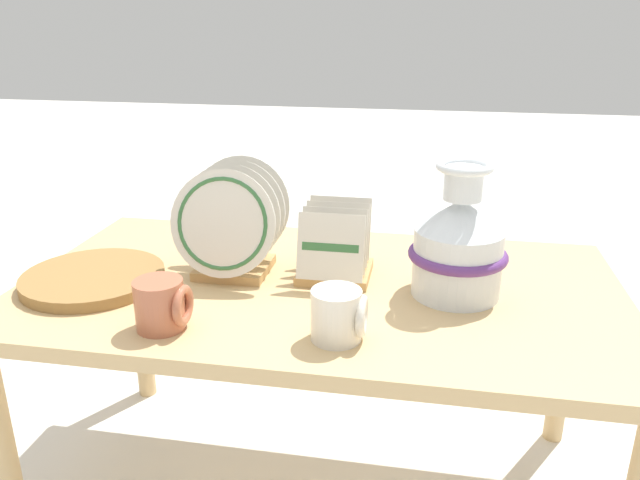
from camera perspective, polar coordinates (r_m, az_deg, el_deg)
The scene contains 7 objects.
display_table at distance 1.50m, azimuth -0.00°, elevation -6.28°, with size 1.40×0.78×0.60m.
ceramic_vase at distance 1.41m, azimuth 12.55°, elevation -0.40°, with size 0.22×0.22×0.30m.
dish_rack_round_plates at distance 1.50m, azimuth -8.13°, elevation 1.12°, with size 0.25×0.21×0.27m.
dish_rack_square_plates at distance 1.49m, azimuth 1.39°, elevation -1.26°, with size 0.17×0.19×0.18m.
wicker_charger_stack at distance 1.57m, azimuth -20.01°, elevation -3.30°, with size 0.33×0.33×0.03m.
mug_cream_glaze at distance 1.21m, azimuth 1.75°, elevation -6.87°, with size 0.11×0.10×0.10m.
mug_terracotta_glaze at distance 1.29m, azimuth -14.24°, elevation -5.74°, with size 0.11×0.10×0.10m.
Camera 1 is at (0.24, -1.32, 1.21)m, focal length 35.00 mm.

